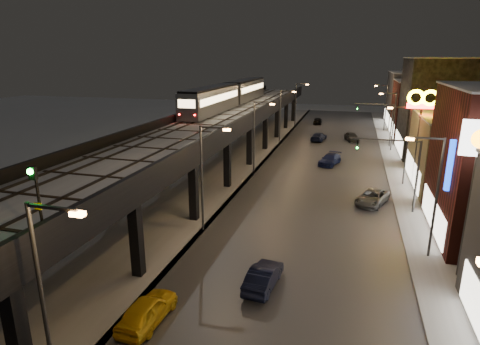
# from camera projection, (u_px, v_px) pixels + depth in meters

# --- Properties ---
(ground) EXTENTS (220.00, 220.00, 0.00)m
(ground) POSITION_uv_depth(u_px,v_px,m) (131.00, 327.00, 22.01)
(ground) COLOR silver
(road_surface) EXTENTS (17.00, 120.00, 0.06)m
(road_surface) POSITION_uv_depth(u_px,v_px,m) (322.00, 170.00, 52.40)
(road_surface) COLOR #46474D
(road_surface) RESTS_ON ground
(sidewalk_right) EXTENTS (4.00, 120.00, 0.14)m
(sidewalk_right) POSITION_uv_depth(u_px,v_px,m) (403.00, 175.00, 49.78)
(sidewalk_right) COLOR #9FA1A8
(sidewalk_right) RESTS_ON ground
(under_viaduct_pavement) EXTENTS (11.00, 120.00, 0.06)m
(under_viaduct_pavement) POSITION_uv_depth(u_px,v_px,m) (224.00, 162.00, 55.92)
(under_viaduct_pavement) COLOR #9FA1A8
(under_viaduct_pavement) RESTS_ON ground
(elevated_viaduct) EXTENTS (9.00, 100.00, 6.30)m
(elevated_viaduct) POSITION_uv_depth(u_px,v_px,m) (216.00, 126.00, 51.44)
(elevated_viaduct) COLOR black
(elevated_viaduct) RESTS_ON ground
(viaduct_trackbed) EXTENTS (8.40, 100.00, 0.32)m
(viaduct_trackbed) POSITION_uv_depth(u_px,v_px,m) (216.00, 120.00, 51.35)
(viaduct_trackbed) COLOR #B2B7C1
(viaduct_trackbed) RESTS_ON elevated_viaduct
(viaduct_parapet_streetside) EXTENTS (0.30, 100.00, 1.10)m
(viaduct_parapet_streetside) POSITION_uv_depth(u_px,v_px,m) (249.00, 118.00, 50.11)
(viaduct_parapet_streetside) COLOR black
(viaduct_parapet_streetside) RESTS_ON elevated_viaduct
(viaduct_parapet_far) EXTENTS (0.30, 100.00, 1.10)m
(viaduct_parapet_far) POSITION_uv_depth(u_px,v_px,m) (184.00, 115.00, 52.38)
(viaduct_parapet_far) COLOR black
(viaduct_parapet_far) RESTS_ON elevated_viaduct
(building_c) EXTENTS (12.20, 15.20, 8.16)m
(building_c) POSITION_uv_depth(u_px,v_px,m) (473.00, 152.00, 44.20)
(building_c) COLOR #7E714F
(building_c) RESTS_ON ground
(building_d) EXTENTS (12.20, 13.20, 14.16)m
(building_d) POSITION_uv_depth(u_px,v_px,m) (447.00, 108.00, 58.15)
(building_d) COLOR black
(building_d) RESTS_ON ground
(building_e) EXTENTS (12.20, 12.20, 10.16)m
(building_e) POSITION_uv_depth(u_px,v_px,m) (429.00, 110.00, 71.65)
(building_e) COLOR #4A1512
(building_e) RESTS_ON ground
(building_f) EXTENTS (12.20, 16.20, 11.16)m
(building_f) POSITION_uv_depth(u_px,v_px,m) (419.00, 99.00, 84.45)
(building_f) COLOR #3E3F43
(building_f) RESTS_ON ground
(streetlight_left_0) EXTENTS (2.57, 0.28, 9.00)m
(streetlight_left_0) POSITION_uv_depth(u_px,v_px,m) (46.00, 291.00, 16.04)
(streetlight_left_0) COLOR #38383A
(streetlight_left_0) RESTS_ON ground
(streetlight_left_1) EXTENTS (2.57, 0.28, 9.00)m
(streetlight_left_1) POSITION_uv_depth(u_px,v_px,m) (205.00, 172.00, 32.68)
(streetlight_left_1) COLOR #38383A
(streetlight_left_1) RESTS_ON ground
(streetlight_right_1) EXTENTS (2.56, 0.28, 9.00)m
(streetlight_right_1) POSITION_uv_depth(u_px,v_px,m) (433.00, 190.00, 28.21)
(streetlight_right_1) COLOR #38383A
(streetlight_right_1) RESTS_ON ground
(streetlight_left_2) EXTENTS (2.57, 0.28, 9.00)m
(streetlight_left_2) POSITION_uv_depth(u_px,v_px,m) (256.00, 133.00, 49.32)
(streetlight_left_2) COLOR #38383A
(streetlight_left_2) RESTS_ON ground
(streetlight_right_2) EXTENTS (2.56, 0.28, 9.00)m
(streetlight_right_2) POSITION_uv_depth(u_px,v_px,m) (405.00, 140.00, 44.85)
(streetlight_right_2) COLOR #38383A
(streetlight_right_2) RESTS_ON ground
(streetlight_left_3) EXTENTS (2.57, 0.28, 9.00)m
(streetlight_left_3) POSITION_uv_depth(u_px,v_px,m) (282.00, 113.00, 65.95)
(streetlight_left_3) COLOR #38383A
(streetlight_left_3) RESTS_ON ground
(streetlight_right_3) EXTENTS (2.56, 0.28, 9.00)m
(streetlight_right_3) POSITION_uv_depth(u_px,v_px,m) (392.00, 118.00, 61.48)
(streetlight_right_3) COLOR #38383A
(streetlight_right_3) RESTS_ON ground
(streetlight_left_4) EXTENTS (2.57, 0.28, 9.00)m
(streetlight_left_4) POSITION_uv_depth(u_px,v_px,m) (297.00, 102.00, 82.59)
(streetlight_left_4) COLOR #38383A
(streetlight_left_4) RESTS_ON ground
(streetlight_right_4) EXTENTS (2.56, 0.28, 9.00)m
(streetlight_right_4) POSITION_uv_depth(u_px,v_px,m) (385.00, 105.00, 78.12)
(streetlight_right_4) COLOR #38383A
(streetlight_right_4) RESTS_ON ground
(traffic_light_rig_a) EXTENTS (6.10, 0.34, 7.00)m
(traffic_light_rig_a) POSITION_uv_depth(u_px,v_px,m) (405.00, 167.00, 36.97)
(traffic_light_rig_a) COLOR #38383A
(traffic_light_rig_a) RESTS_ON ground
(traffic_light_rig_b) EXTENTS (6.10, 0.34, 7.00)m
(traffic_light_rig_b) POSITION_uv_depth(u_px,v_px,m) (384.00, 119.00, 64.69)
(traffic_light_rig_b) COLOR #38383A
(traffic_light_rig_b) RESTS_ON ground
(subway_train) EXTENTS (3.00, 36.50, 3.58)m
(subway_train) POSITION_uv_depth(u_px,v_px,m) (231.00, 94.00, 65.06)
(subway_train) COLOR gray
(subway_train) RESTS_ON viaduct_trackbed
(rail_signal) EXTENTS (0.37, 0.44, 3.16)m
(rail_signal) POSITION_uv_depth(u_px,v_px,m) (35.00, 187.00, 17.29)
(rail_signal) COLOR black
(rail_signal) RESTS_ON viaduct_trackbed
(car_taxi) EXTENTS (2.02, 4.55, 1.52)m
(car_taxi) POSITION_uv_depth(u_px,v_px,m) (148.00, 311.00, 22.13)
(car_taxi) COLOR yellow
(car_taxi) RESTS_ON ground
(car_near_white) EXTENTS (1.91, 4.51, 1.45)m
(car_near_white) POSITION_uv_depth(u_px,v_px,m) (263.00, 277.00, 25.57)
(car_near_white) COLOR black
(car_near_white) RESTS_ON ground
(car_mid_dark) EXTENTS (2.74, 5.18, 1.43)m
(car_mid_dark) POSITION_uv_depth(u_px,v_px,m) (319.00, 137.00, 70.05)
(car_mid_dark) COLOR #111733
(car_mid_dark) RESTS_ON ground
(car_far_white) EXTENTS (1.82, 4.24, 1.43)m
(car_far_white) POSITION_uv_depth(u_px,v_px,m) (318.00, 121.00, 87.55)
(car_far_white) COLOR black
(car_far_white) RESTS_ON ground
(car_onc_dark) EXTENTS (3.85, 5.46, 1.38)m
(car_onc_dark) POSITION_uv_depth(u_px,v_px,m) (372.00, 198.00, 39.94)
(car_onc_dark) COLOR #585A5E
(car_onc_dark) RESTS_ON ground
(car_onc_white) EXTENTS (3.22, 5.26, 1.42)m
(car_onc_white) POSITION_uv_depth(u_px,v_px,m) (330.00, 160.00, 54.58)
(car_onc_white) COLOR #121A4D
(car_onc_white) RESTS_ON ground
(car_onc_red) EXTENTS (3.01, 4.79, 1.52)m
(car_onc_red) POSITION_uv_depth(u_px,v_px,m) (352.00, 137.00, 69.80)
(car_onc_red) COLOR #3B3C3F
(car_onc_red) RESTS_ON ground
(sign_mcdonalds) EXTENTS (3.22, 0.41, 10.88)m
(sign_mcdonalds) POSITION_uv_depth(u_px,v_px,m) (422.00, 107.00, 43.32)
(sign_mcdonalds) COLOR #38383A
(sign_mcdonalds) RESTS_ON ground
(sign_citgo) EXTENTS (2.23, 0.39, 10.58)m
(sign_citgo) POSITION_uv_depth(u_px,v_px,m) (477.00, 161.00, 24.74)
(sign_citgo) COLOR #38383A
(sign_citgo) RESTS_ON ground
(sign_carwash) EXTENTS (1.67, 0.35, 8.64)m
(sign_carwash) POSITION_uv_depth(u_px,v_px,m) (458.00, 175.00, 28.75)
(sign_carwash) COLOR #38383A
(sign_carwash) RESTS_ON ground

